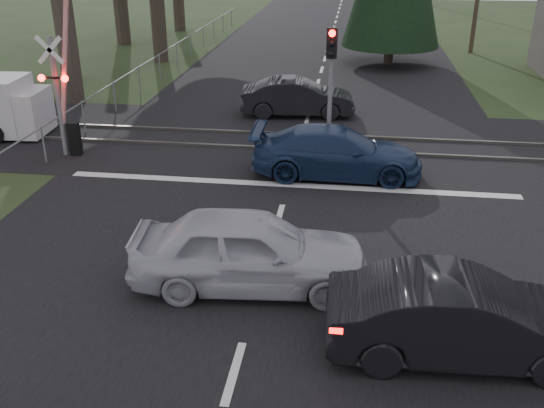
% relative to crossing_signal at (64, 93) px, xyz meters
% --- Properties ---
extents(ground, '(120.00, 120.00, 0.00)m').
position_rel_crossing_signal_xyz_m(ground, '(7.27, -9.79, -2.06)').
color(ground, '#223317').
rests_on(ground, ground).
extents(road, '(14.00, 100.00, 0.01)m').
position_rel_crossing_signal_xyz_m(road, '(7.27, 0.21, -2.05)').
color(road, black).
rests_on(road, ground).
extents(rail_corridor, '(120.00, 8.00, 0.01)m').
position_rel_crossing_signal_xyz_m(rail_corridor, '(7.27, 2.21, -2.05)').
color(rail_corridor, black).
rests_on(rail_corridor, ground).
extents(stop_line, '(13.00, 0.35, 0.00)m').
position_rel_crossing_signal_xyz_m(stop_line, '(7.27, -1.59, -2.05)').
color(stop_line, silver).
rests_on(stop_line, ground).
extents(rail_near, '(120.00, 0.12, 0.10)m').
position_rel_crossing_signal_xyz_m(rail_near, '(7.27, 1.41, -2.01)').
color(rail_near, '#59544C').
rests_on(rail_near, ground).
extents(rail_far, '(120.00, 0.12, 0.10)m').
position_rel_crossing_signal_xyz_m(rail_far, '(7.27, 3.01, -2.01)').
color(rail_far, '#59544C').
rests_on(rail_far, ground).
extents(crossing_signal, '(1.62, 0.38, 6.96)m').
position_rel_crossing_signal_xyz_m(crossing_signal, '(0.00, 0.00, 0.00)').
color(crossing_signal, slate).
rests_on(crossing_signal, ground).
extents(traffic_signal_center, '(0.32, 0.48, 4.10)m').
position_rel_crossing_signal_xyz_m(traffic_signal_center, '(8.27, 0.89, 0.75)').
color(traffic_signal_center, slate).
rests_on(traffic_signal_center, ground).
extents(fence_left, '(0.10, 36.00, 1.20)m').
position_rel_crossing_signal_xyz_m(fence_left, '(-0.53, 12.71, -2.06)').
color(fence_left, slate).
rests_on(fence_left, ground).
extents(dark_hatchback, '(4.67, 1.84, 1.51)m').
position_rel_crossing_signal_xyz_m(dark_hatchback, '(11.04, -8.79, -1.30)').
color(dark_hatchback, black).
rests_on(dark_hatchback, ground).
extents(silver_car, '(4.96, 2.34, 1.64)m').
position_rel_crossing_signal_xyz_m(silver_car, '(7.07, -7.03, -1.24)').
color(silver_car, '#AEB0B7').
rests_on(silver_car, ground).
extents(blue_sedan, '(5.06, 2.14, 1.46)m').
position_rel_crossing_signal_xyz_m(blue_sedan, '(8.60, -0.62, -1.33)').
color(blue_sedan, '#182848').
rests_on(blue_sedan, ground).
extents(dark_car_far, '(4.52, 1.94, 1.45)m').
position_rel_crossing_signal_xyz_m(dark_car_far, '(6.84, 5.57, -1.33)').
color(dark_car_far, black).
rests_on(dark_car_far, ground).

